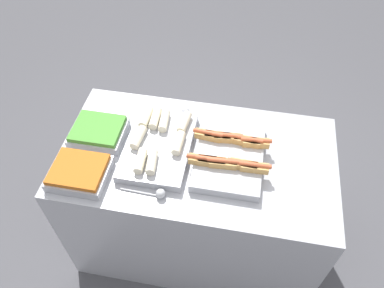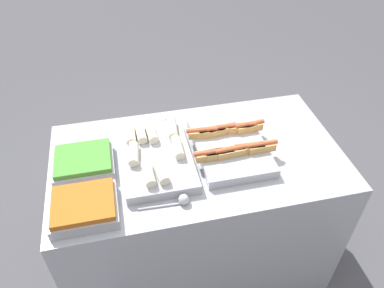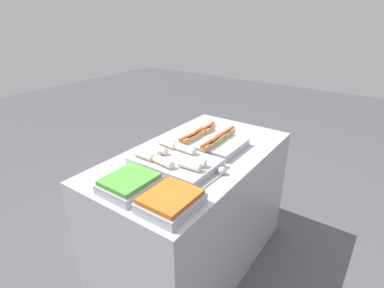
{
  "view_description": "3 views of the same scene",
  "coord_description": "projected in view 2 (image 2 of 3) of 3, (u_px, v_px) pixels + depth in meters",
  "views": [
    {
      "loc": [
        0.19,
        -1.18,
        2.37
      ],
      "look_at": [
        -0.03,
        0.0,
        0.96
      ],
      "focal_mm": 35.0,
      "sensor_mm": 36.0,
      "label": 1
    },
    {
      "loc": [
        -0.32,
        -1.29,
        2.13
      ],
      "look_at": [
        -0.03,
        0.0,
        0.96
      ],
      "focal_mm": 35.0,
      "sensor_mm": 36.0,
      "label": 2
    },
    {
      "loc": [
        -1.42,
        -0.98,
        1.73
      ],
      "look_at": [
        -0.03,
        0.0,
        0.96
      ],
      "focal_mm": 28.0,
      "sensor_mm": 36.0,
      "label": 3
    }
  ],
  "objects": [
    {
      "name": "serving_spoon_far",
      "position": [
        161.0,
        122.0,
        1.98
      ],
      "size": [
        0.24,
        0.05,
        0.05
      ],
      "color": "#B2B5BA",
      "rests_on": "counter"
    },
    {
      "name": "ground_plane",
      "position": [
        196.0,
        256.0,
        2.4
      ],
      "size": [
        12.0,
        12.0,
        0.0
      ],
      "primitive_type": "plane",
      "color": "#4C4C51"
    },
    {
      "name": "tray_side_front",
      "position": [
        84.0,
        207.0,
        1.53
      ],
      "size": [
        0.27,
        0.23,
        0.07
      ],
      "color": "#A8AAB2",
      "rests_on": "counter"
    },
    {
      "name": "tray_hotdogs",
      "position": [
        230.0,
        145.0,
        1.82
      ],
      "size": [
        0.4,
        0.46,
        0.1
      ],
      "color": "#A8AAB2",
      "rests_on": "counter"
    },
    {
      "name": "tray_side_back",
      "position": [
        84.0,
        163.0,
        1.73
      ],
      "size": [
        0.27,
        0.23,
        0.07
      ],
      "color": "#A8AAB2",
      "rests_on": "counter"
    },
    {
      "name": "serving_spoon_near",
      "position": [
        180.0,
        200.0,
        1.58
      ],
      "size": [
        0.22,
        0.05,
        0.05
      ],
      "color": "#B2B5BA",
      "rests_on": "counter"
    },
    {
      "name": "counter",
      "position": [
        197.0,
        213.0,
        2.11
      ],
      "size": [
        1.41,
        0.78,
        0.88
      ],
      "color": "#A8AAB2",
      "rests_on": "ground_plane"
    },
    {
      "name": "tray_wraps",
      "position": [
        155.0,
        155.0,
        1.76
      ],
      "size": [
        0.33,
        0.49,
        0.1
      ],
      "color": "#A8AAB2",
      "rests_on": "counter"
    }
  ]
}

